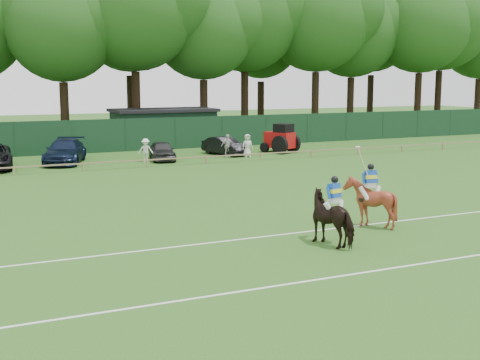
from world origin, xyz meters
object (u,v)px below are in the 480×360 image
utility_shed (164,127)px  spectator_left (146,150)px  sedan_navy (65,151)px  spectator_mid (227,146)px  hatch_grey (162,151)px  horse_dark (334,218)px  tractor (281,139)px  spectator_right (247,146)px  polo_ball (376,198)px  estate_black (225,146)px  horse_chestnut (370,202)px

utility_shed → spectator_left: bearing=-114.7°
sedan_navy → spectator_mid: spectator_mid is taller
hatch_grey → utility_shed: (3.11, 9.17, 0.89)m
horse_dark → tractor: 26.67m
spectator_right → polo_ball: (-1.30, -16.70, -0.77)m
hatch_grey → estate_black: estate_black is taller
spectator_right → spectator_mid: bearing=158.9°
spectator_left → tractor: tractor is taller
horse_dark → polo_ball: (6.33, 6.12, -0.86)m
spectator_right → sedan_navy: bearing=173.1°
sedan_navy → horse_dark: bearing=-59.7°
horse_dark → spectator_right: 24.06m
polo_ball → utility_shed: 26.85m
polo_ball → utility_shed: utility_shed is taller
estate_black → tractor: 4.43m
horse_dark → horse_chestnut: (2.67, 1.65, 0.04)m
estate_black → spectator_right: spectator_right is taller
spectator_right → tractor: tractor is taller
horse_dark → estate_black: horse_dark is taller
estate_black → tractor: size_ratio=1.29×
horse_dark → spectator_right: (7.63, 22.82, -0.09)m
horse_dark → spectator_right: bearing=-123.4°
spectator_left → horse_dark: bearing=-77.1°
spectator_mid → tractor: size_ratio=0.53×
hatch_grey → polo_ball: 18.22m
spectator_mid → polo_ball: size_ratio=17.96×
horse_chestnut → sedan_navy: size_ratio=0.35×
horse_chestnut → spectator_right: (4.96, 21.17, -0.13)m
sedan_navy → spectator_mid: size_ratio=3.35×
spectator_left → spectator_right: bearing=8.9°
spectator_right → polo_ball: spectator_right is taller
sedan_navy → spectator_right: 12.46m
hatch_grey → spectator_mid: bearing=6.3°
polo_ball → tractor: tractor is taller
horse_chestnut → polo_ball: bearing=-118.1°
utility_shed → spectator_right: bearing=-73.9°
horse_chestnut → estate_black: (4.06, 23.15, -0.30)m
estate_black → spectator_mid: 1.47m
spectator_mid → spectator_right: (1.31, -0.57, 0.01)m
horse_dark → sedan_navy: 25.30m
utility_shed → horse_chestnut: bearing=-93.8°
hatch_grey → spectator_right: spectator_right is taller
horse_chestnut → hatch_grey: 22.09m
horse_dark → spectator_right: horse_dark is taller
spectator_left → utility_shed: (4.34, 9.44, 0.76)m
horse_dark → spectator_right: size_ratio=1.32×
hatch_grey → utility_shed: utility_shed is taller
horse_chestnut → utility_shed: bearing=-82.6°
horse_chestnut → utility_shed: (2.05, 31.23, 0.59)m
sedan_navy → estate_black: size_ratio=1.38×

